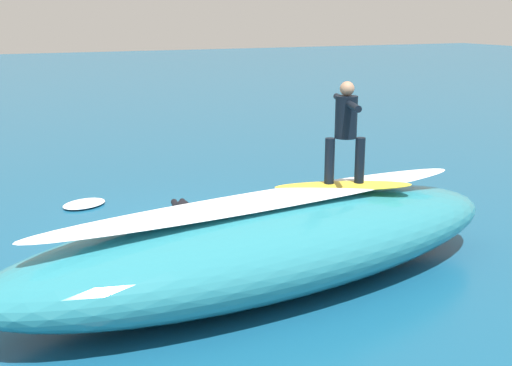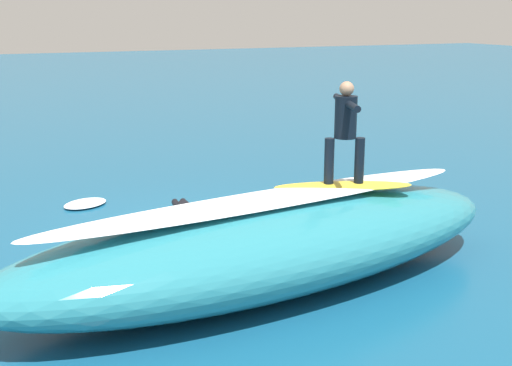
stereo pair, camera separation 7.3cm
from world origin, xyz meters
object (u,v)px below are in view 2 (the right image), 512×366
Objects in this scene: surfer_riding at (345,125)px; surfer_paddling at (185,212)px; surfboard_riding at (343,186)px; surfboard_paddling at (186,222)px.

surfer_riding reaches higher than surfer_paddling.
surfer_riding reaches higher than surfboard_riding.
surfboard_riding is 1.09× the size of surfboard_paddling.
surfer_paddling is at bearing -46.77° from surfboard_riding.
surfer_paddling is (-0.03, -0.13, 0.17)m from surfboard_paddling.
surfer_paddling is at bearing 180.00° from surfboard_paddling.
surfer_riding is 4.32m from surfboard_paddling.
surfer_riding is 0.79× the size of surfboard_paddling.
surfer_riding is (0.00, -0.00, 0.98)m from surfboard_riding.
surfboard_riding is at bearing 34.63° from surfer_paddling.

